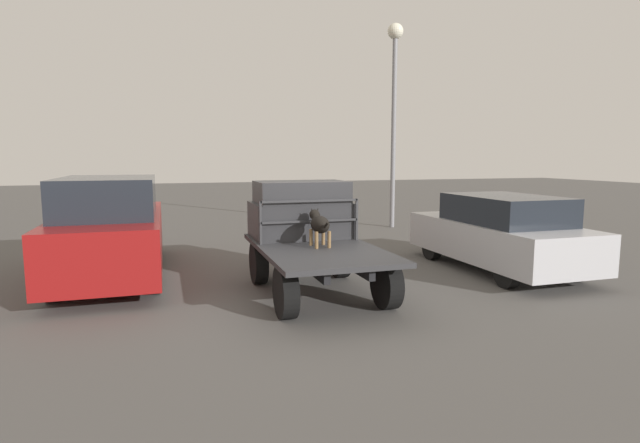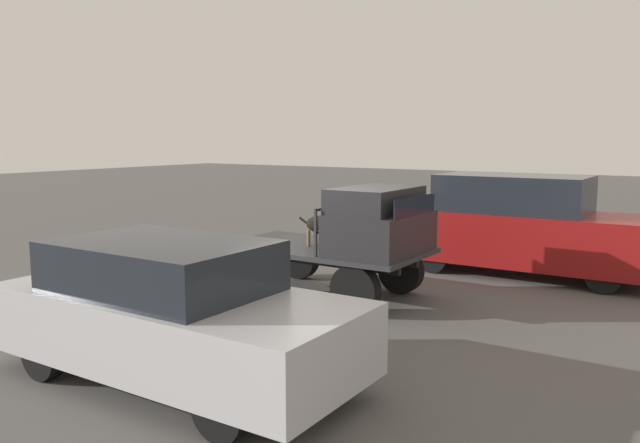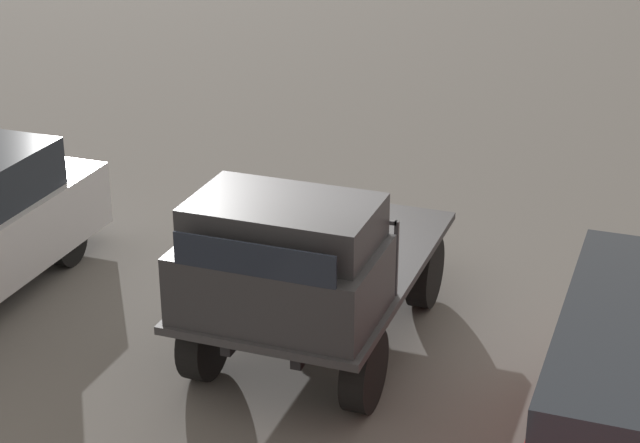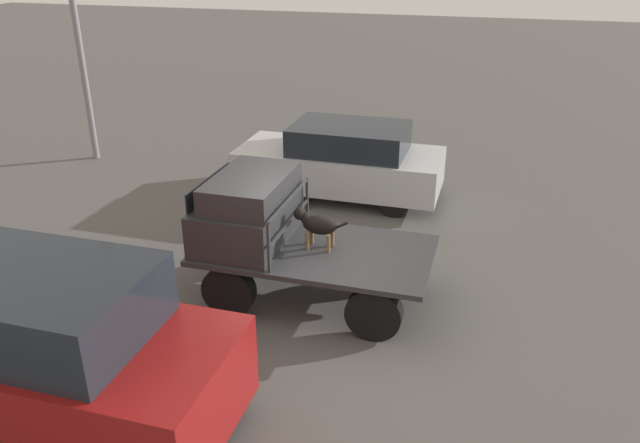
{
  "view_description": "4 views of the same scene",
  "coord_description": "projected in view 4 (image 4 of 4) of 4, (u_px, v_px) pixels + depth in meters",
  "views": [
    {
      "loc": [
        -8.12,
        2.49,
        2.39
      ],
      "look_at": [
        -0.06,
        -0.04,
        1.3
      ],
      "focal_mm": 28.0,
      "sensor_mm": 36.0,
      "label": 1
    },
    {
      "loc": [
        5.76,
        -9.07,
        2.76
      ],
      "look_at": [
        -0.06,
        -0.04,
        1.3
      ],
      "focal_mm": 35.0,
      "sensor_mm": 36.0,
      "label": 2
    },
    {
      "loc": [
        9.24,
        3.36,
        5.62
      ],
      "look_at": [
        -0.06,
        -0.04,
        1.3
      ],
      "focal_mm": 60.0,
      "sensor_mm": 36.0,
      "label": 3
    },
    {
      "loc": [
        -2.45,
        8.11,
        5.16
      ],
      "look_at": [
        -0.06,
        -0.04,
        1.3
      ],
      "focal_mm": 35.0,
      "sensor_mm": 36.0,
      "label": 4
    }
  ],
  "objects": [
    {
      "name": "parked_pickup_far",
      "position": [
        15.0,
        347.0,
        7.0
      ],
      "size": [
        5.19,
        1.89,
        2.0
      ],
      "rotation": [
        0.0,
        0.0,
        0.17
      ],
      "color": "black",
      "rests_on": "ground"
    },
    {
      "name": "truck_headboard",
      "position": [
        289.0,
        214.0,
        9.38
      ],
      "size": [
        0.04,
        1.84,
        0.77
      ],
      "color": "#2D2D30",
      "rests_on": "flatbed_truck"
    },
    {
      "name": "dog",
      "position": [
        316.0,
        224.0,
        9.36
      ],
      "size": [
        0.89,
        0.3,
        0.65
      ],
      "rotation": [
        0.0,
        0.0,
        0.33
      ],
      "color": "brown",
      "rests_on": "flatbed_truck"
    },
    {
      "name": "parked_sedan",
      "position": [
        342.0,
        161.0,
        13.4
      ],
      "size": [
        4.35,
        1.84,
        1.6
      ],
      "rotation": [
        0.0,
        0.0,
        -0.04
      ],
      "color": "black",
      "rests_on": "ground"
    },
    {
      "name": "ground_plane",
      "position": [
        316.0,
        297.0,
        9.85
      ],
      "size": [
        80.0,
        80.0,
        0.0
      ],
      "primitive_type": "plane",
      "color": "#514F4C"
    },
    {
      "name": "truck_cab",
      "position": [
        248.0,
        210.0,
        9.55
      ],
      "size": [
        1.24,
        1.84,
        1.08
      ],
      "color": "#28282B",
      "rests_on": "flatbed_truck"
    },
    {
      "name": "flatbed_truck",
      "position": [
        315.0,
        263.0,
        9.6
      ],
      "size": [
        3.54,
        1.96,
        0.86
      ],
      "color": "black",
      "rests_on": "ground"
    }
  ]
}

